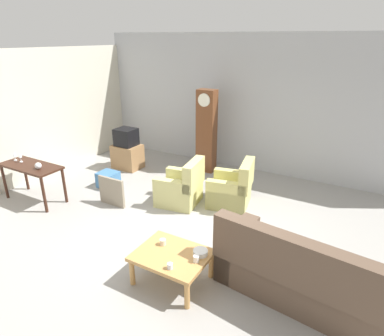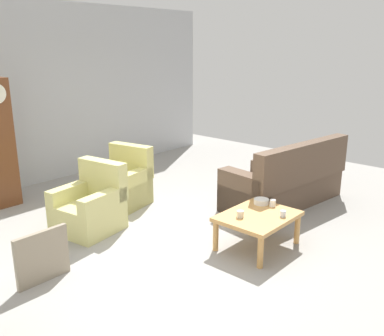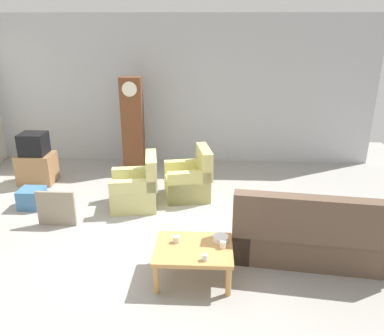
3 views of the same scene
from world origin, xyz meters
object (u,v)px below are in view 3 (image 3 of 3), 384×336
at_px(tv_stand_cabinet, 37,168).
at_px(grandfather_clock, 133,125).
at_px(couch_floral, 312,235).
at_px(coffee_table_wood, 193,252).
at_px(armchair_olive_near, 137,190).
at_px(tv_crt, 34,144).
at_px(cup_white_porcelain, 223,244).
at_px(bowl_white_stacked, 221,238).
at_px(cup_cream_tall, 176,239).
at_px(armchair_olive_far, 190,181).
at_px(cup_blue_rimmed, 205,257).
at_px(storage_box_blue, 32,198).
at_px(framed_picture_leaning, 56,209).

bearing_deg(tv_stand_cabinet, grandfather_clock, 24.49).
distance_m(couch_floral, coffee_table_wood, 1.65).
distance_m(coffee_table_wood, tv_stand_cabinet, 4.39).
relative_size(armchair_olive_near, tv_stand_cabinet, 1.35).
height_order(tv_stand_cabinet, tv_crt, tv_crt).
bearing_deg(grandfather_clock, cup_white_porcelain, -64.27).
bearing_deg(cup_white_porcelain, bowl_white_stacked, 98.78).
relative_size(grandfather_clock, cup_white_porcelain, 22.45).
bearing_deg(cup_cream_tall, tv_stand_cabinet, 136.82).
relative_size(couch_floral, tv_crt, 4.57).
xyz_separation_m(armchair_olive_far, cup_blue_rimmed, (0.33, -2.69, 0.17)).
xyz_separation_m(tv_stand_cabinet, cup_blue_rimmed, (3.39, -3.22, 0.17)).
height_order(armchair_olive_far, cup_blue_rimmed, armchair_olive_far).
xyz_separation_m(coffee_table_wood, tv_stand_cabinet, (-3.24, 2.95, -0.07)).
bearing_deg(storage_box_blue, cup_blue_rimmed, -34.95).
distance_m(framed_picture_leaning, cup_white_porcelain, 2.86).
height_order(cup_blue_rimmed, bowl_white_stacked, cup_blue_rimmed).
height_order(framed_picture_leaning, cup_white_porcelain, framed_picture_leaning).
relative_size(couch_floral, grandfather_clock, 1.11).
distance_m(cup_white_porcelain, cup_cream_tall, 0.59).
distance_m(armchair_olive_far, cup_white_porcelain, 2.48).
distance_m(tv_crt, cup_white_porcelain, 4.66).
bearing_deg(armchair_olive_far, bowl_white_stacked, -77.03).
xyz_separation_m(couch_floral, armchair_olive_far, (-1.75, 1.93, -0.05)).
relative_size(tv_crt, bowl_white_stacked, 2.46).
bearing_deg(cup_blue_rimmed, tv_crt, 136.51).
bearing_deg(tv_crt, armchair_olive_near, -23.97).
bearing_deg(cup_blue_rimmed, grandfather_clock, 111.57).
height_order(tv_crt, storage_box_blue, tv_crt).
bearing_deg(grandfather_clock, tv_stand_cabinet, -155.51).
distance_m(tv_stand_cabinet, bowl_white_stacked, 4.54).
bearing_deg(storage_box_blue, cup_white_porcelain, -29.54).
height_order(couch_floral, cup_blue_rimmed, couch_floral).
relative_size(armchair_olive_far, bowl_white_stacked, 4.73).
xyz_separation_m(armchair_olive_far, tv_stand_cabinet, (-3.06, 0.52, -0.01)).
distance_m(grandfather_clock, cup_cream_tall, 3.89).
relative_size(armchair_olive_near, cup_white_porcelain, 10.41).
height_order(couch_floral, tv_stand_cabinet, couch_floral).
height_order(armchair_olive_near, tv_stand_cabinet, armchair_olive_near).
bearing_deg(cup_white_porcelain, framed_picture_leaning, 154.45).
xyz_separation_m(tv_stand_cabinet, tv_crt, (0.00, 0.00, 0.51)).
relative_size(armchair_olive_far, framed_picture_leaning, 1.54).
bearing_deg(grandfather_clock, storage_box_blue, -126.72).
relative_size(armchair_olive_near, armchair_olive_far, 0.99).
xyz_separation_m(armchair_olive_near, armchair_olive_far, (0.89, 0.44, 0.00)).
bearing_deg(framed_picture_leaning, cup_cream_tall, -29.59).
xyz_separation_m(coffee_table_wood, framed_picture_leaning, (-2.21, 1.24, -0.08)).
xyz_separation_m(couch_floral, cup_white_porcelain, (-1.21, -0.49, 0.13)).
bearing_deg(cup_cream_tall, bowl_white_stacked, 6.12).
relative_size(tv_stand_cabinet, tv_crt, 1.42).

